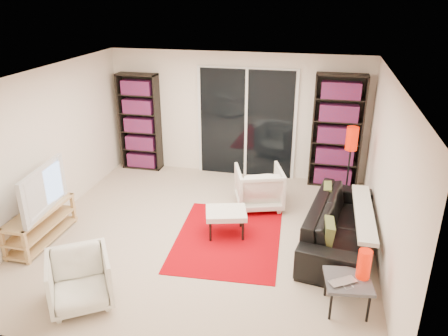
{
  "coord_description": "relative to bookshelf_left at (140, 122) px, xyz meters",
  "views": [
    {
      "loc": [
        1.58,
        -5.54,
        3.48
      ],
      "look_at": [
        0.25,
        0.3,
        1.0
      ],
      "focal_mm": 35.0,
      "sensor_mm": 36.0,
      "label": 1
    }
  ],
  "objects": [
    {
      "name": "table_lamp",
      "position": [
        4.16,
        -3.47,
        -0.4
      ],
      "size": [
        0.16,
        0.16,
        0.35
      ],
      "primitive_type": "cylinder",
      "color": "red",
      "rests_on": "side_table"
    },
    {
      "name": "side_table",
      "position": [
        4.0,
        -3.55,
        -0.62
      ],
      "size": [
        0.58,
        0.58,
        0.4
      ],
      "color": "#47474B",
      "rests_on": "floor"
    },
    {
      "name": "floor_lamp",
      "position": [
        4.06,
        -0.9,
        0.11
      ],
      "size": [
        0.21,
        0.21,
        1.42
      ],
      "color": "black",
      "rests_on": "floor"
    },
    {
      "name": "wall_front",
      "position": [
        1.95,
        -4.83,
        0.22
      ],
      "size": [
        5.0,
        0.02,
        2.4
      ],
      "primitive_type": "cube",
      "color": "white",
      "rests_on": "ground"
    },
    {
      "name": "armchair_front",
      "position": [
        0.95,
        -4.15,
        -0.65
      ],
      "size": [
        0.97,
        0.98,
        0.65
      ],
      "primitive_type": "imported",
      "rotation": [
        0.0,
        0.0,
        0.58
      ],
      "color": "silver",
      "rests_on": "floor"
    },
    {
      "name": "tv",
      "position": [
        -0.32,
        -3.01,
        -0.14
      ],
      "size": [
        0.27,
        1.18,
        0.67
      ],
      "primitive_type": "imported",
      "rotation": [
        0.0,
        0.0,
        1.67
      ],
      "color": "black",
      "rests_on": "tv_stand"
    },
    {
      "name": "sofa",
      "position": [
        3.97,
        -2.15,
        -0.65
      ],
      "size": [
        1.23,
        2.37,
        0.66
      ],
      "primitive_type": "imported",
      "rotation": [
        0.0,
        0.0,
        1.41
      ],
      "color": "black",
      "rests_on": "floor"
    },
    {
      "name": "floor",
      "position": [
        1.95,
        -2.33,
        -0.98
      ],
      "size": [
        5.0,
        5.0,
        0.0
      ],
      "primitive_type": "plane",
      "color": "beige",
      "rests_on": "ground"
    },
    {
      "name": "wall_back",
      "position": [
        1.95,
        0.17,
        0.22
      ],
      "size": [
        5.0,
        0.02,
        2.4
      ],
      "primitive_type": "cube",
      "color": "white",
      "rests_on": "ground"
    },
    {
      "name": "wall_right",
      "position": [
        4.45,
        -2.33,
        0.22
      ],
      "size": [
        0.02,
        5.0,
        2.4
      ],
      "primitive_type": "cube",
      "color": "white",
      "rests_on": "ground"
    },
    {
      "name": "sliding_door",
      "position": [
        2.15,
        0.13,
        0.07
      ],
      "size": [
        1.92,
        0.08,
        2.16
      ],
      "color": "white",
      "rests_on": "ground"
    },
    {
      "name": "tv_stand",
      "position": [
        -0.34,
        -3.01,
        -0.71
      ],
      "size": [
        0.4,
        1.26,
        0.5
      ],
      "color": "tan",
      "rests_on": "floor"
    },
    {
      "name": "laptop",
      "position": [
        3.96,
        -3.67,
        -0.56
      ],
      "size": [
        0.38,
        0.35,
        0.03
      ],
      "primitive_type": "imported",
      "rotation": [
        0.0,
        0.0,
        0.58
      ],
      "color": "silver",
      "rests_on": "side_table"
    },
    {
      "name": "bookshelf_right",
      "position": [
        3.85,
        -0.0,
        0.07
      ],
      "size": [
        0.9,
        0.3,
        2.1
      ],
      "color": "black",
      "rests_on": "ground"
    },
    {
      "name": "bookshelf_left",
      "position": [
        0.0,
        0.0,
        0.0
      ],
      "size": [
        0.8,
        0.3,
        1.95
      ],
      "color": "black",
      "rests_on": "ground"
    },
    {
      "name": "ceiling",
      "position": [
        1.95,
        -2.33,
        1.42
      ],
      "size": [
        5.0,
        5.0,
        0.02
      ],
      "primitive_type": "cube",
      "color": "white",
      "rests_on": "wall_back"
    },
    {
      "name": "wall_left",
      "position": [
        -0.55,
        -2.33,
        0.22
      ],
      "size": [
        0.02,
        5.0,
        2.4
      ],
      "primitive_type": "cube",
      "color": "white",
      "rests_on": "ground"
    },
    {
      "name": "ottoman",
      "position": [
        2.28,
        -2.24,
        -0.63
      ],
      "size": [
        0.71,
        0.63,
        0.4
      ],
      "color": "silver",
      "rests_on": "floor"
    },
    {
      "name": "armchair_back",
      "position": [
        2.62,
        -1.21,
        -0.62
      ],
      "size": [
        0.96,
        0.97,
        0.71
      ],
      "primitive_type": "imported",
      "rotation": [
        0.0,
        0.0,
        3.46
      ],
      "color": "silver",
      "rests_on": "floor"
    },
    {
      "name": "rug",
      "position": [
        2.34,
        -2.36,
        -0.97
      ],
      "size": [
        1.64,
        2.15,
        0.01
      ],
      "primitive_type": "cube",
      "rotation": [
        0.0,
        0.0,
        0.06
      ],
      "color": "#A80008",
      "rests_on": "floor"
    }
  ]
}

